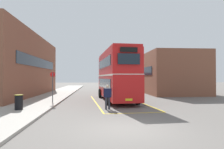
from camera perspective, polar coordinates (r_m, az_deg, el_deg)
ground_plane at (r=23.35m, az=-1.13°, el=-6.34°), size 135.60×135.60×0.00m
sidewalk_left at (r=26.18m, az=-15.88°, el=-5.56°), size 4.00×57.60×0.14m
brick_building_left at (r=27.07m, az=-25.49°, el=2.20°), size 5.97×19.71×7.27m
depot_building_right at (r=32.21m, az=14.29°, el=0.21°), size 7.13×15.37×5.62m
double_decker_bus at (r=19.85m, az=1.16°, el=-0.05°), size 3.33×10.16×4.75m
single_deck_bus at (r=37.33m, az=3.43°, el=-1.75°), size 3.34×8.70×3.02m
pedestrian_boarding at (r=14.51m, az=-1.24°, el=-5.73°), size 0.57×0.30×1.73m
litter_bin at (r=14.79m, az=-24.46°, el=-7.00°), size 0.54×0.54×0.98m
bus_stop_sign at (r=18.22m, az=-16.15°, el=-2.51°), size 0.43×0.15×2.58m
bay_marking_yellow at (r=18.14m, az=2.01°, el=-7.92°), size 5.09×12.33×0.01m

